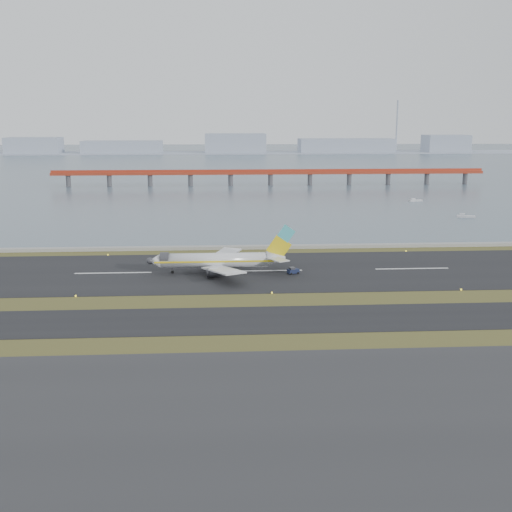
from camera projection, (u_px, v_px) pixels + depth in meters
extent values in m
plane|color=#374518|center=(275.00, 303.00, 141.71)|extent=(1000.00, 1000.00, 0.00)
cube|color=#2A2A2C|center=(311.00, 415.00, 88.05)|extent=(1000.00, 50.00, 0.10)
cube|color=black|center=(280.00, 319.00, 130.00)|extent=(1000.00, 18.00, 0.10)
cube|color=black|center=(265.00, 271.00, 170.97)|extent=(1000.00, 45.00, 0.10)
cube|color=#979792|center=(257.00, 247.00, 200.14)|extent=(1000.00, 2.50, 1.00)
cube|color=#485967|center=(230.00, 162.00, 590.45)|extent=(1400.00, 800.00, 1.30)
cube|color=#A3311C|center=(270.00, 173.00, 385.22)|extent=(260.00, 5.00, 1.60)
cube|color=#A3311C|center=(270.00, 170.00, 384.90)|extent=(260.00, 0.40, 1.40)
cylinder|color=#4C4C51|center=(109.00, 181.00, 380.37)|extent=(2.80, 2.80, 7.00)
cylinder|color=#4C4C51|center=(270.00, 180.00, 386.17)|extent=(2.80, 2.80, 7.00)
cylinder|color=#4C4C51|center=(427.00, 180.00, 391.96)|extent=(2.80, 2.80, 7.00)
cube|color=#9BA6B8|center=(227.00, 153.00, 746.54)|extent=(1400.00, 80.00, 1.00)
cube|color=#9BA6B8|center=(34.00, 145.00, 731.36)|extent=(60.00, 35.00, 18.00)
cube|color=#9BA6B8|center=(123.00, 147.00, 737.81)|extent=(90.00, 35.00, 14.00)
cube|color=#9BA6B8|center=(235.00, 143.00, 744.82)|extent=(70.00, 35.00, 22.00)
cube|color=#9BA6B8|center=(346.00, 145.00, 753.30)|extent=(110.00, 35.00, 16.00)
cube|color=#9BA6B8|center=(446.00, 143.00, 760.12)|extent=(50.00, 35.00, 20.00)
cylinder|color=#9BA6B8|center=(397.00, 126.00, 752.27)|extent=(1.80, 1.80, 60.00)
cylinder|color=silver|center=(214.00, 260.00, 168.07)|extent=(28.00, 3.80, 3.80)
cone|color=silver|center=(154.00, 261.00, 167.13)|extent=(3.20, 3.80, 3.80)
cone|color=silver|center=(276.00, 258.00, 168.98)|extent=(5.00, 3.80, 3.80)
cube|color=yellow|center=(214.00, 262.00, 166.19)|extent=(31.00, 0.06, 0.45)
cube|color=yellow|center=(214.00, 259.00, 169.94)|extent=(31.00, 0.06, 0.45)
cube|color=silver|center=(223.00, 270.00, 160.06)|extent=(11.31, 15.89, 1.66)
cube|color=silver|center=(222.00, 256.00, 176.64)|extent=(11.31, 15.89, 1.66)
cylinder|color=#39383E|center=(216.00, 273.00, 162.65)|extent=(4.20, 2.10, 2.10)
cylinder|color=#39383E|center=(216.00, 262.00, 174.35)|extent=(4.20, 2.10, 2.10)
cube|color=yellow|center=(279.00, 247.00, 168.42)|extent=(6.80, 0.35, 6.85)
cube|color=#47BFCB|center=(286.00, 233.00, 167.75)|extent=(4.85, 0.37, 4.90)
cube|color=silver|center=(278.00, 259.00, 165.19)|extent=(5.64, 6.80, 0.22)
cube|color=silver|center=(276.00, 253.00, 172.60)|extent=(5.64, 6.80, 0.22)
cylinder|color=black|center=(173.00, 272.00, 168.05)|extent=(0.80, 0.28, 0.80)
cylinder|color=black|center=(220.00, 273.00, 166.05)|extent=(1.00, 0.38, 1.00)
cylinder|color=black|center=(220.00, 269.00, 171.51)|extent=(1.00, 0.38, 1.00)
cube|color=#151C3A|center=(293.00, 271.00, 167.57)|extent=(3.33, 2.61, 1.10)
cube|color=#39383E|center=(292.00, 268.00, 167.27)|extent=(1.70, 1.75, 0.64)
cylinder|color=black|center=(291.00, 274.00, 166.62)|extent=(0.70, 0.49, 0.64)
cylinder|color=black|center=(288.00, 273.00, 167.91)|extent=(0.70, 0.49, 0.64)
cylinder|color=black|center=(298.00, 273.00, 167.45)|extent=(0.70, 0.49, 0.64)
cylinder|color=black|center=(295.00, 272.00, 168.75)|extent=(0.70, 0.49, 0.64)
cube|color=silver|center=(466.00, 217.00, 262.43)|extent=(7.36, 4.48, 0.90)
cube|color=silver|center=(462.00, 214.00, 262.68)|extent=(2.44, 2.20, 0.90)
cube|color=silver|center=(416.00, 201.00, 313.08)|extent=(6.79, 3.11, 0.84)
cube|color=silver|center=(413.00, 199.00, 312.61)|extent=(2.09, 1.78, 0.84)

